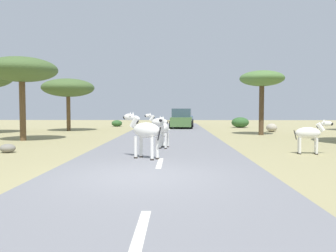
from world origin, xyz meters
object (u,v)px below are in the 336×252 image
Objects in this scene: car_1 at (182,119)px; rock_1 at (8,148)px; zebra_1 at (144,131)px; rock_0 at (272,128)px; tree_6 at (262,80)px; zebra_3 at (158,122)px; zebra_0 at (164,129)px; bush_0 at (240,122)px; tree_3 at (22,70)px; bush_1 at (117,123)px; zebra_2 at (310,133)px; car_0 at (183,117)px; tree_2 at (68,88)px.

rock_1 is at bearing -108.86° from car_1.
zebra_1 reaches higher than rock_0.
tree_6 reaches higher than rock_1.
zebra_3 is at bearing 53.84° from rock_1.
zebra_0 reaches higher than bush_0.
tree_3 is 15.79m from bush_1.
rock_0 is (2.17, 12.82, -0.49)m from zebra_2.
zebra_0 is 0.33× the size of tree_3.
zebra_2 is 1.76× the size of rock_0.
tree_6 is (6.31, 8.24, 2.82)m from zebra_0.
zebra_0 is 6.50m from zebra_3.
zebra_2 is at bearing -70.68° from car_1.
rock_0 is (13.23, -7.72, 0.00)m from bush_1.
zebra_1 is 21.68m from bush_0.
car_0 reaches higher than bush_0.
tree_2 is at bearing 90.85° from tree_3.
bush_0 is (6.65, 17.34, -0.41)m from zebra_0.
car_0 is at bearing 122.46° from rock_0.
bush_0 is 6.12m from rock_0.
zebra_1 is at bearing -120.36° from rock_0.
car_1 is (-4.62, 17.29, 0.04)m from zebra_2.
tree_2 reaches higher than zebra_1.
bush_1 is at bearing 20.56° from car_0.
tree_2 reaches higher than zebra_2.
car_1 reaches higher than bush_1.
tree_2 is at bearing -161.25° from bush_0.
bush_1 is (-4.77, 12.59, -0.60)m from zebra_3.
car_0 is (1.92, 24.73, -0.16)m from zebra_1.
bush_1 reaches higher than rock_1.
zebra_3 is 0.34× the size of car_1.
tree_3 is at bearing -137.37° from bush_0.
car_0 is at bearing -86.09° from zebra_0.
zebra_2 is at bearing -21.46° from tree_3.
car_0 is at bearing 62.32° from tree_3.
car_0 is (-4.37, 23.10, 0.04)m from zebra_2.
zebra_3 is 0.35× the size of car_0.
bush_0 is (0.34, 9.10, -3.23)m from tree_6.
tree_2 is at bearing 164.06° from tree_6.
bush_0 is 1.53× the size of bush_1.
car_0 is at bearing 44.60° from tree_2.
car_0 is 24.13m from rock_1.
car_1 is 10.15m from tree_2.
car_1 is 15.27m from tree_3.
zebra_1 is at bearing 87.22° from zebra_0.
tree_2 is at bearing 97.72° from rock_1.
rock_1 is at bearing 155.89° from zebra_3.
zebra_2 reaches higher than bush_1.
rock_0 is at bearing 122.03° from car_0.
bush_1 is at bearing 171.79° from bush_0.
rock_1 is at bearing 71.26° from car_0.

